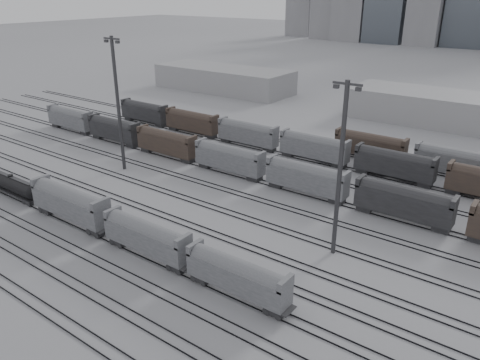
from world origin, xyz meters
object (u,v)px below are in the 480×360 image
Objects in this scene: hopper_car_b at (147,236)px; light_mast_c at (340,167)px; hopper_car_a at (70,202)px; hopper_car_c at (237,275)px; tank_car_b at (12,184)px.

hopper_car_b is 0.60× the size of light_mast_c.
hopper_car_c is at bearing -0.00° from hopper_car_a.
light_mast_c is at bearing 38.44° from hopper_car_b.
light_mast_c is at bearing 73.25° from hopper_car_c.
hopper_car_b reaches higher than hopper_car_c.
hopper_car_a is at bearing 180.00° from hopper_car_c.
hopper_car_c is (15.10, -0.00, -0.12)m from hopper_car_b.
light_mast_c is (19.84, 15.75, 9.45)m from hopper_car_b.
hopper_car_a is 1.16× the size of hopper_car_c.
tank_car_b is 1.14× the size of hopper_car_c.
hopper_car_c is at bearing -106.75° from light_mast_c.
hopper_car_a is 1.12× the size of hopper_car_b.
hopper_car_c is at bearing -0.00° from tank_car_b.
hopper_car_b is at bearing -141.56° from light_mast_c.
tank_car_b is at bearing 180.00° from hopper_car_a.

